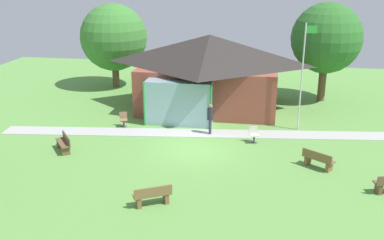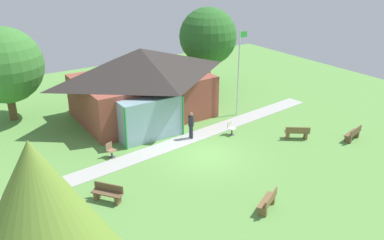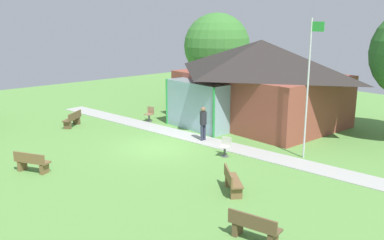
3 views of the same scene
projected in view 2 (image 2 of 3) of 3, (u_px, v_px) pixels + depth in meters
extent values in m
plane|color=#609947|center=(206.00, 155.00, 23.24)|extent=(44.00, 44.00, 0.00)
cube|color=brown|center=(142.00, 96.00, 28.31)|extent=(8.66, 6.30, 2.91)
pyramid|color=#2D2826|center=(141.00, 62.00, 27.39)|extent=(9.66, 7.30, 1.89)
cube|color=#8CB2BF|center=(151.00, 119.00, 24.82)|extent=(3.90, 1.20, 2.62)
cylinder|color=green|center=(126.00, 129.00, 23.37)|extent=(0.12, 0.12, 2.62)
cylinder|color=green|center=(183.00, 115.00, 25.33)|extent=(0.12, 0.12, 2.62)
cube|color=#ADADA8|center=(185.00, 140.00, 25.01)|extent=(22.45, 3.97, 0.03)
cylinder|color=silver|center=(238.00, 74.00, 27.76)|extent=(0.08, 0.08, 6.05)
cube|color=green|center=(244.00, 34.00, 26.88)|extent=(0.60, 0.02, 0.40)
cube|color=brown|center=(107.00, 193.00, 18.72)|extent=(1.26, 1.46, 0.06)
cube|color=brown|center=(118.00, 200.00, 18.64)|extent=(0.42, 0.37, 0.39)
cube|color=brown|center=(97.00, 196.00, 18.99)|extent=(0.42, 0.37, 0.39)
cube|color=brown|center=(109.00, 187.00, 18.80)|extent=(0.96, 1.23, 0.36)
cube|color=brown|center=(267.00, 201.00, 18.15)|extent=(1.53, 1.10, 0.06)
cube|color=brown|center=(262.00, 212.00, 17.81)|extent=(0.33, 0.43, 0.39)
cube|color=brown|center=(270.00, 199.00, 18.70)|extent=(0.33, 0.43, 0.39)
cube|color=brown|center=(271.00, 198.00, 17.99)|extent=(1.35, 0.76, 0.36)
cube|color=brown|center=(297.00, 132.00, 25.08)|extent=(1.47, 1.23, 0.06)
cube|color=brown|center=(288.00, 135.00, 25.20)|extent=(0.36, 0.42, 0.39)
cube|color=brown|center=(305.00, 136.00, 25.15)|extent=(0.36, 0.42, 0.39)
cube|color=brown|center=(298.00, 130.00, 24.83)|extent=(1.25, 0.93, 0.36)
cube|color=brown|center=(352.00, 133.00, 24.90)|extent=(1.56, 0.77, 0.06)
cube|color=brown|center=(348.00, 140.00, 24.63)|extent=(0.25, 0.43, 0.39)
cube|color=brown|center=(356.00, 134.00, 25.37)|extent=(0.25, 0.43, 0.39)
cube|color=brown|center=(356.00, 131.00, 24.70)|extent=(1.47, 0.40, 0.36)
cube|color=#8C6B4C|center=(112.00, 150.00, 22.76)|extent=(0.56, 0.56, 0.04)
cube|color=#8C6B4C|center=(109.00, 146.00, 22.79)|extent=(0.43, 0.19, 0.40)
cylinder|color=#4C4C51|center=(112.00, 154.00, 22.85)|extent=(0.10, 0.10, 0.42)
cylinder|color=#4C4C51|center=(112.00, 157.00, 22.93)|extent=(0.36, 0.36, 0.02)
cube|color=beige|center=(232.00, 128.00, 25.59)|extent=(0.57, 0.57, 0.04)
cube|color=beige|center=(229.00, 124.00, 25.62)|extent=(0.43, 0.19, 0.40)
cylinder|color=#4C4C51|center=(232.00, 132.00, 25.68)|extent=(0.10, 0.10, 0.42)
cylinder|color=#4C4C51|center=(232.00, 135.00, 25.76)|extent=(0.36, 0.36, 0.02)
cylinder|color=#2D3347|center=(190.00, 132.00, 25.16)|extent=(0.14, 0.14, 0.85)
cylinder|color=#2D3347|center=(192.00, 133.00, 25.02)|extent=(0.14, 0.14, 0.85)
cylinder|color=#26262D|center=(191.00, 121.00, 24.80)|extent=(0.34, 0.34, 0.65)
sphere|color=#846047|center=(191.00, 114.00, 24.63)|extent=(0.24, 0.24, 0.24)
cylinder|color=brown|center=(12.00, 106.00, 27.74)|extent=(0.53, 0.53, 1.96)
sphere|color=#3D7F33|center=(4.00, 65.00, 26.63)|extent=(5.06, 5.06, 5.06)
cone|color=olive|center=(40.00, 212.00, 10.82)|extent=(4.74, 4.74, 4.27)
cylinder|color=brown|center=(207.00, 73.00, 34.35)|extent=(0.52, 0.52, 2.58)
sphere|color=#2D6B28|center=(208.00, 36.00, 33.18)|extent=(4.73, 4.73, 4.73)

